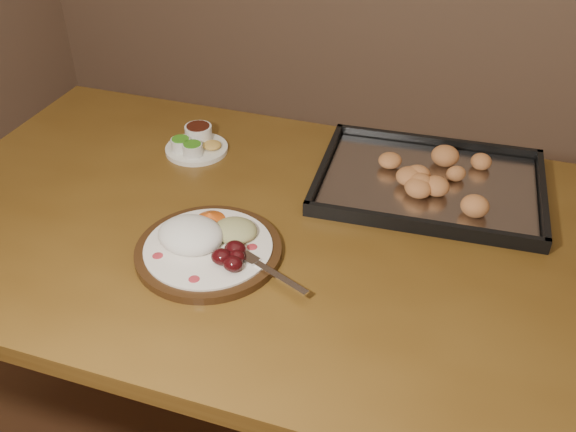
% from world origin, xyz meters
% --- Properties ---
extents(dining_table, '(1.53, 0.94, 0.75)m').
position_xyz_m(dining_table, '(-0.15, 0.25, 0.65)').
color(dining_table, brown).
rests_on(dining_table, ground).
extents(dinner_plate, '(0.36, 0.28, 0.06)m').
position_xyz_m(dinner_plate, '(-0.22, 0.13, 0.77)').
color(dinner_plate, '#321D0E').
rests_on(dinner_plate, dining_table).
extents(condiment_saucer, '(0.15, 0.15, 0.05)m').
position_xyz_m(condiment_saucer, '(-0.42, 0.47, 0.77)').
color(condiment_saucer, white).
rests_on(condiment_saucer, dining_table).
extents(baking_tray, '(0.52, 0.40, 0.05)m').
position_xyz_m(baking_tray, '(0.14, 0.50, 0.77)').
color(baking_tray, black).
rests_on(baking_tray, dining_table).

